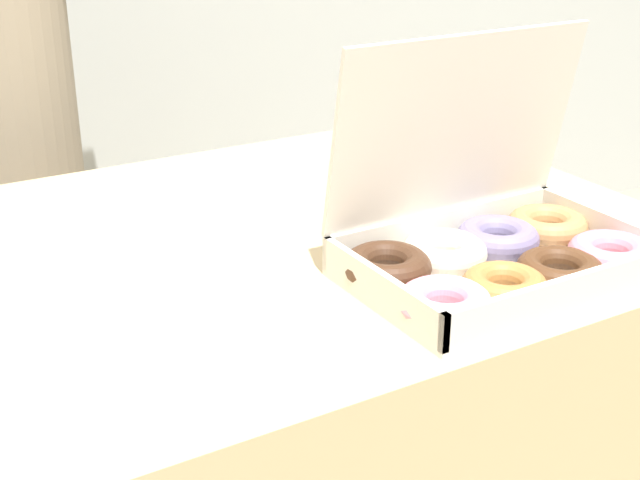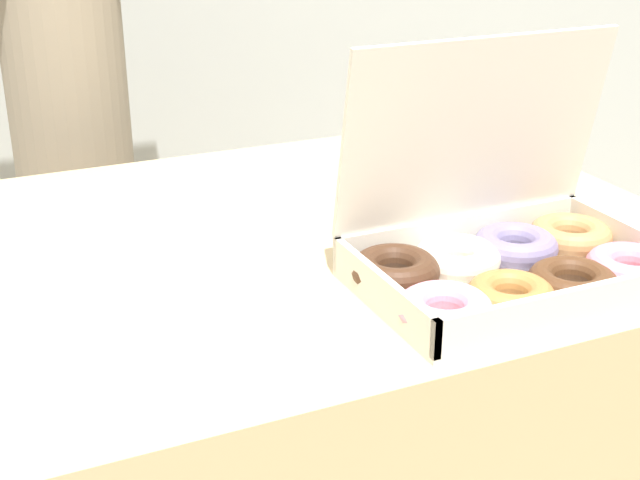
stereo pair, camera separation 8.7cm
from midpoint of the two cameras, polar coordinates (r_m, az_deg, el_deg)
The scene contains 2 objects.
table at distance 1.27m, azimuth -2.00°, elevation -14.97°, with size 1.10×0.73×0.71m.
donut_box at distance 1.00m, azimuth 14.41°, elevation -0.84°, with size 0.37×0.24×0.26m.
Camera 2 is at (-0.33, -0.95, 1.13)m, focal length 50.00 mm.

